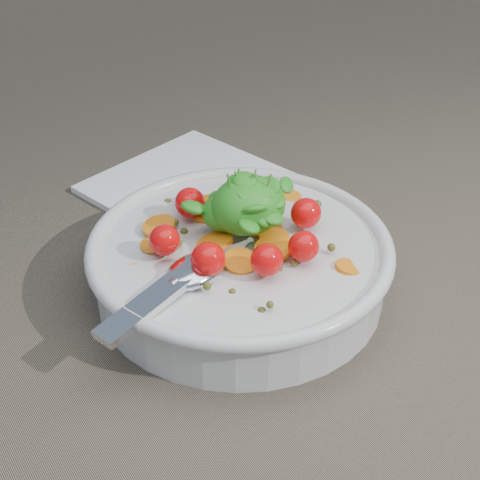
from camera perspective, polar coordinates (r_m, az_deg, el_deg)
ground at (r=0.60m, az=-0.44°, el=-5.23°), size 6.00×6.00×0.00m
bowl at (r=0.60m, az=-0.02°, el=-1.67°), size 0.27×0.25×0.11m
napkin at (r=0.76m, az=-4.23°, el=4.45°), size 0.21×0.20×0.01m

